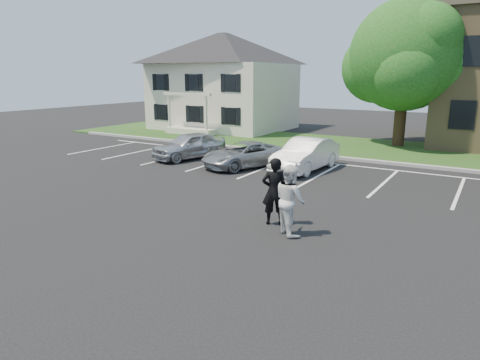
% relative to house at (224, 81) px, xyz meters
% --- Properties ---
extents(ground_plane, '(90.00, 90.00, 0.00)m').
position_rel_house_xyz_m(ground_plane, '(13.00, -19.97, -3.83)').
color(ground_plane, black).
rests_on(ground_plane, ground).
extents(curb, '(40.00, 0.30, 0.15)m').
position_rel_house_xyz_m(curb, '(13.00, -7.97, -3.75)').
color(curb, gray).
rests_on(curb, ground).
extents(grass_strip, '(44.00, 8.00, 0.08)m').
position_rel_house_xyz_m(grass_strip, '(13.00, -3.97, -3.79)').
color(grass_strip, '#1F4214').
rests_on(grass_strip, ground).
extents(stall_lines, '(34.00, 5.36, 0.01)m').
position_rel_house_xyz_m(stall_lines, '(14.40, -11.02, -3.82)').
color(stall_lines, white).
rests_on(stall_lines, ground).
extents(house, '(10.30, 9.22, 7.60)m').
position_rel_house_xyz_m(house, '(0.00, 0.00, 0.00)').
color(house, beige).
rests_on(house, ground).
extents(tree, '(7.80, 7.20, 8.80)m').
position_rel_house_xyz_m(tree, '(14.43, -1.96, 1.52)').
color(tree, black).
rests_on(tree, ground).
extents(man_black_suit, '(0.89, 0.81, 2.04)m').
position_rel_house_xyz_m(man_black_suit, '(14.11, -18.84, -2.81)').
color(man_black_suit, black).
rests_on(man_black_suit, ground).
extents(man_white_shirt, '(1.23, 1.18, 1.99)m').
position_rel_house_xyz_m(man_white_shirt, '(14.86, -19.34, -2.83)').
color(man_white_shirt, silver).
rests_on(man_white_shirt, ground).
extents(car_silver_west, '(2.79, 4.43, 1.41)m').
position_rel_house_xyz_m(car_silver_west, '(5.58, -11.91, -3.13)').
color(car_silver_west, silver).
rests_on(car_silver_west, ground).
extents(car_silver_minivan, '(3.54, 4.76, 1.20)m').
position_rel_house_xyz_m(car_silver_minivan, '(9.18, -12.23, -3.23)').
color(car_silver_minivan, '#96989D').
rests_on(car_silver_minivan, ground).
extents(car_white_sedan, '(1.86, 4.55, 1.47)m').
position_rel_house_xyz_m(car_white_sedan, '(12.01, -11.35, -3.10)').
color(car_white_sedan, white).
rests_on(car_white_sedan, ground).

